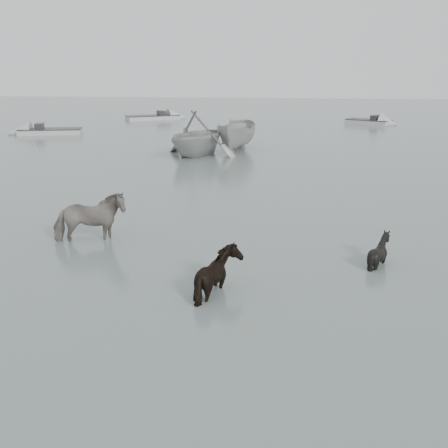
{
  "coord_description": "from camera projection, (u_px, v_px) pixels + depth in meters",
  "views": [
    {
      "loc": [
        1.4,
        -11.35,
        4.63
      ],
      "look_at": [
        -0.01,
        1.28,
        1.0
      ],
      "focal_mm": 45.0,
      "sensor_mm": 36.0,
      "label": 1
    }
  ],
  "objects": [
    {
      "name": "pony_dark",
      "position": [
        219.0,
        264.0,
        11.56
      ],
      "size": [
        1.34,
        1.49,
        1.32
      ],
      "primitive_type": "imported",
      "rotation": [
        0.0,
        0.0,
        1.75
      ],
      "color": "black",
      "rests_on": "ground"
    },
    {
      "name": "pony_black",
      "position": [
        380.0,
        242.0,
        13.35
      ],
      "size": [
        1.26,
        1.2,
        1.11
      ],
      "primitive_type": "imported",
      "rotation": [
        0.0,
        0.0,
        1.95
      ],
      "color": "black",
      "rests_on": "ground"
    },
    {
      "name": "ground",
      "position": [
        218.0,
        284.0,
        12.27
      ],
      "size": [
        140.0,
        140.0,
        0.0
      ],
      "primitive_type": "plane",
      "color": "#52625C",
      "rests_on": "ground"
    },
    {
      "name": "rowboat_trail",
      "position": [
        198.0,
        132.0,
        29.15
      ],
      "size": [
        5.62,
        5.95,
        2.48
      ],
      "primitive_type": "imported",
      "rotation": [
        0.0,
        0.0,
        2.73
      ],
      "color": "#A0A2A0",
      "rests_on": "ground"
    },
    {
      "name": "skiff_far",
      "position": [
        153.0,
        115.0,
        48.27
      ],
      "size": [
        6.23,
        4.49,
        0.75
      ],
      "primitive_type": null,
      "rotation": [
        0.0,
        0.0,
        0.52
      ],
      "color": "#AFB2B0",
      "rests_on": "ground"
    },
    {
      "name": "boat_small",
      "position": [
        238.0,
        134.0,
        30.98
      ],
      "size": [
        2.4,
        4.87,
        1.8
      ],
      "primitive_type": "imported",
      "rotation": [
        0.0,
        0.0,
        -0.14
      ],
      "color": "#A3A49F",
      "rests_on": "ground"
    },
    {
      "name": "skiff_outer",
      "position": [
        50.0,
        129.0,
        38.27
      ],
      "size": [
        5.99,
        2.98,
        0.75
      ],
      "primitive_type": null,
      "rotation": [
        0.0,
        0.0,
        3.39
      ],
      "color": "#ACABA7",
      "rests_on": "ground"
    },
    {
      "name": "skiff_mid",
      "position": [
        369.0,
        119.0,
        44.66
      ],
      "size": [
        4.88,
        3.8,
        0.75
      ],
      "primitive_type": null,
      "rotation": [
        0.0,
        0.0,
        -0.54
      ],
      "color": "#A2A4A2",
      "rests_on": "ground"
    },
    {
      "name": "pony_pinto",
      "position": [
        89.0,
        212.0,
        15.01
      ],
      "size": [
        2.11,
        1.45,
        1.63
      ],
      "primitive_type": "imported",
      "rotation": [
        0.0,
        0.0,
        1.89
      ],
      "color": "black",
      "rests_on": "ground"
    }
  ]
}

